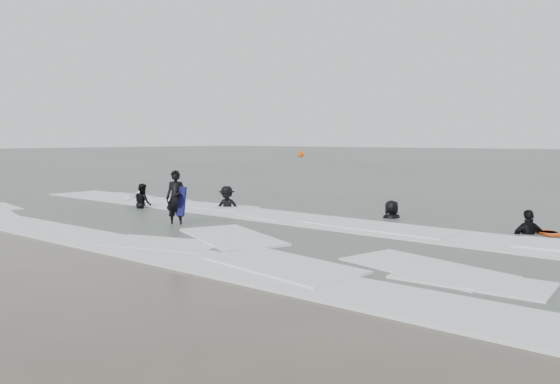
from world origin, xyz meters
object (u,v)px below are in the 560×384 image
Objects in this scene: surfer_centre at (176,226)px; surfer_right_far at (391,220)px; surfer_wading at (143,209)px; surfer_breaker at (227,209)px; surfer_right_near at (529,236)px; buoy at (301,155)px.

surfer_centre is 1.01× the size of surfer_right_far.
surfer_wading is at bearing -31.25° from surfer_right_far.
surfer_centre is at bearing 175.14° from surfer_wading.
surfer_wading is at bearing -169.92° from surfer_breaker.
surfer_right_near is 1.17× the size of buoy.
surfer_centre is 4.85m from surfer_wading.
surfer_centre is at bearing -55.84° from buoy.
buoy is (-48.88, 52.48, 0.42)m from surfer_right_near.
buoy reaches higher than surfer_right_far.
surfer_centre is 4.48m from surfer_breaker.
surfer_right_near is at bearing 4.55° from surfer_centre.
surfer_centre is at bearing -3.47° from surfer_right_far.
surfer_centre is 7.57m from surfer_right_far.
buoy is at bearing 98.38° from surfer_centre.
surfer_wading is 66.09m from buoy.
buoy is at bearing 95.83° from surfer_breaker.
surfer_centre is 1.16× the size of surfer_wading.
surfer_wading is 0.84× the size of surfer_right_near.
buoy is at bearing -39.37° from surfer_wading.
surfer_centre is 1.14× the size of buoy.
surfer_centre is 11.01m from surfer_right_near.
surfer_right_near reaches higher than surfer_breaker.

